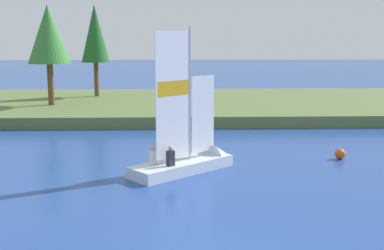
# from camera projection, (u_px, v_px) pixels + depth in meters

# --- Properties ---
(shore_bank) EXTENTS (80.00, 15.48, 0.69)m
(shore_bank) POSITION_uv_depth(u_px,v_px,m) (193.00, 105.00, 36.69)
(shore_bank) COLOR #5B703D
(shore_bank) RESTS_ON ground
(shoreline_tree_left) EXTENTS (2.78, 2.78, 6.65)m
(shoreline_tree_left) POSITION_uv_depth(u_px,v_px,m) (48.00, 35.00, 33.24)
(shoreline_tree_left) COLOR brown
(shoreline_tree_left) RESTS_ON shore_bank
(shoreline_tree_midleft) EXTENTS (2.13, 2.13, 6.92)m
(shoreline_tree_midleft) POSITION_uv_depth(u_px,v_px,m) (95.00, 34.00, 38.11)
(shoreline_tree_midleft) COLOR brown
(shoreline_tree_midleft) RESTS_ON shore_bank
(sailboat) EXTENTS (4.65, 4.26, 6.09)m
(sailboat) POSITION_uv_depth(u_px,v_px,m) (196.00, 157.00, 20.45)
(sailboat) COLOR silver
(sailboat) RESTS_ON ground
(channel_buoy) EXTENTS (0.46, 0.46, 0.46)m
(channel_buoy) POSITION_uv_depth(u_px,v_px,m) (340.00, 154.00, 22.02)
(channel_buoy) COLOR #E54C19
(channel_buoy) RESTS_ON ground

